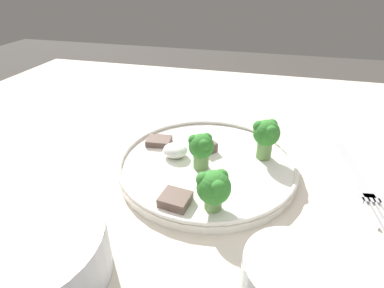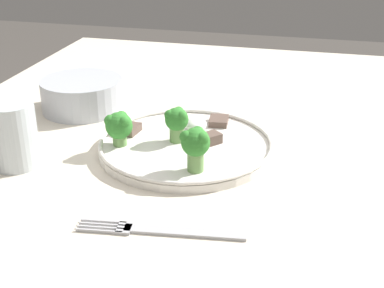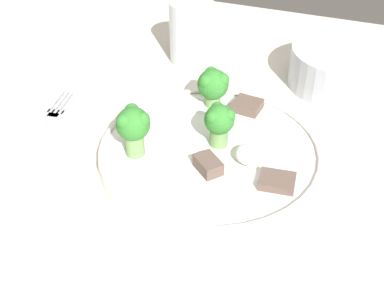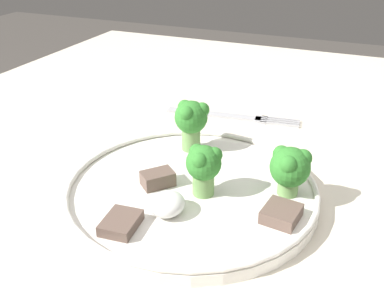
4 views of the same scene
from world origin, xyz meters
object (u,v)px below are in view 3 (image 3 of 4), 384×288
at_px(fork, 40,134).
at_px(drinking_glass, 191,34).
at_px(dinner_plate, 210,152).
at_px(cream_bowl, 341,68).

relative_size(fork, drinking_glass, 2.09).
xyz_separation_m(dinner_plate, drinking_glass, (-0.11, 0.23, 0.03)).
distance_m(cream_bowl, drinking_glass, 0.23).
bearing_deg(cream_bowl, drinking_glass, -179.97).
distance_m(fork, cream_bowl, 0.43).
distance_m(dinner_plate, cream_bowl, 0.26).
relative_size(dinner_plate, cream_bowl, 1.81).
relative_size(dinner_plate, fork, 1.33).
height_order(dinner_plate, fork, dinner_plate).
xyz_separation_m(fork, cream_bowl, (0.35, 0.26, 0.03)).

